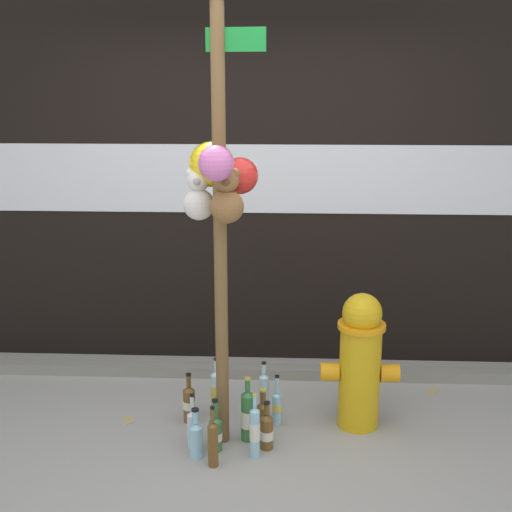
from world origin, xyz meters
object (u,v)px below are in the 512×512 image
at_px(bottle_1, 263,417).
at_px(bottle_4, 264,396).
at_px(bottle_6, 189,403).
at_px(bottle_9, 217,392).
at_px(bottle_3, 213,442).
at_px(bottle_7, 248,415).
at_px(bottle_2, 277,406).
at_px(bottle_0, 255,431).
at_px(bottle_11, 216,432).
at_px(memorial_post, 218,149).
at_px(bottle_5, 193,428).
at_px(bottle_10, 196,437).
at_px(bottle_8, 267,431).
at_px(fire_hydrant, 360,360).

height_order(bottle_1, bottle_4, bottle_4).
distance_m(bottle_6, bottle_9, 0.19).
bearing_deg(bottle_3, bottle_1, 52.49).
bearing_deg(bottle_6, bottle_7, -27.71).
height_order(bottle_1, bottle_2, bottle_2).
xyz_separation_m(bottle_6, bottle_7, (0.38, -0.20, 0.03)).
height_order(bottle_4, bottle_6, bottle_4).
relative_size(bottle_0, bottle_1, 1.31).
bearing_deg(bottle_11, bottle_7, 34.07).
distance_m(bottle_1, bottle_3, 0.44).
bearing_deg(bottle_11, bottle_0, -15.20).
bearing_deg(bottle_0, bottle_9, 119.82).
bearing_deg(bottle_4, memorial_post, -133.89).
bearing_deg(bottle_5, bottle_2, 30.36).
height_order(bottle_4, bottle_10, bottle_4).
relative_size(memorial_post, bottle_6, 8.69).
xyz_separation_m(bottle_5, bottle_8, (0.43, 0.01, -0.01)).
bearing_deg(bottle_10, memorial_post, 54.46).
bearing_deg(bottle_6, bottle_1, -16.26).
xyz_separation_m(memorial_post, bottle_5, (-0.16, -0.09, -1.61)).
bearing_deg(bottle_11, memorial_post, 75.66).
bearing_deg(bottle_4, bottle_5, -140.33).
xyz_separation_m(fire_hydrant, bottle_11, (-0.86, -0.33, -0.32)).
relative_size(bottle_3, bottle_4, 0.91).
xyz_separation_m(fire_hydrant, bottle_3, (-0.85, -0.49, -0.29)).
distance_m(bottle_0, bottle_10, 0.34).
xyz_separation_m(bottle_0, bottle_6, (-0.43, 0.38, -0.04)).
distance_m(bottle_5, bottle_10, 0.10).
bearing_deg(bottle_7, bottle_10, -145.08).
bearing_deg(bottle_6, bottle_5, -77.85).
relative_size(bottle_1, bottle_8, 1.02).
bearing_deg(bottle_8, bottle_6, 149.83).
bearing_deg(bottle_6, bottle_11, -58.01).
bearing_deg(memorial_post, bottle_1, 17.57).
relative_size(fire_hydrant, bottle_10, 2.84).
xyz_separation_m(bottle_5, bottle_6, (-0.06, 0.30, -0.00)).
xyz_separation_m(bottle_2, bottle_8, (-0.06, -0.28, -0.01)).
xyz_separation_m(bottle_0, bottle_9, (-0.27, 0.46, 0.00)).
relative_size(bottle_0, bottle_10, 1.30).
distance_m(bottle_0, bottle_4, 0.42).
height_order(bottle_4, bottle_11, bottle_4).
xyz_separation_m(bottle_9, bottle_10, (-0.07, -0.48, -0.04)).
height_order(bottle_0, bottle_2, bottle_0).
xyz_separation_m(bottle_0, bottle_3, (-0.23, -0.10, -0.02)).
xyz_separation_m(bottle_7, bottle_11, (-0.18, -0.12, -0.05)).
height_order(bottle_5, bottle_9, bottle_9).
bearing_deg(bottle_7, fire_hydrant, 17.32).
relative_size(fire_hydrant, bottle_5, 2.53).
bearing_deg(fire_hydrant, bottle_8, -151.89).
relative_size(bottle_1, bottle_3, 0.83).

